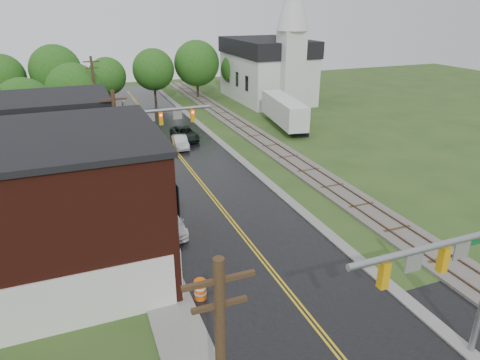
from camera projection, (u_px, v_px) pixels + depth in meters
main_road at (186, 165)px, 41.27m from camera, size 10.00×90.00×0.02m
curb_right at (222, 144)px, 47.40m from camera, size 0.80×70.00×0.12m
sidewalk_left at (128, 194)px, 34.86m from camera, size 2.40×50.00×0.12m
brick_building at (26, 213)px, 22.55m from camera, size 14.30×10.30×8.30m
yellow_house at (59, 161)px, 32.87m from camera, size 8.00×7.00×6.40m
darkred_building at (71, 140)px, 41.33m from camera, size 7.00×6.00×4.40m
church at (270, 63)px, 66.24m from camera, size 10.40×18.40×20.00m
railroad at (260, 139)px, 48.92m from camera, size 3.20×80.00×0.30m
traffic_signal_near at (456, 267)px, 16.48m from camera, size 7.34×0.30×7.20m
traffic_signal_far at (152, 126)px, 35.61m from camera, size 7.34×0.43×7.20m
utility_pole_b at (119, 151)px, 30.28m from camera, size 1.80×0.28×9.00m
utility_pole_c at (95, 94)px, 49.19m from camera, size 1.80×0.28×9.00m
tree_left_c at (26, 109)px, 43.35m from camera, size 6.00×6.00×7.65m
tree_left_e at (76, 92)px, 50.09m from camera, size 6.40×6.40×8.16m
suv_dark at (185, 134)px, 48.57m from camera, size 2.53×5.21×1.43m
sedan_silver at (180, 142)px, 45.85m from camera, size 1.70×4.04×1.30m
pickup_white at (170, 222)px, 29.02m from camera, size 1.96×4.49×1.28m
semi_trailer at (284, 110)px, 52.88m from camera, size 4.21×11.67×3.66m
construction_barrel at (200, 290)px, 22.31m from camera, size 0.69×0.69×1.12m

